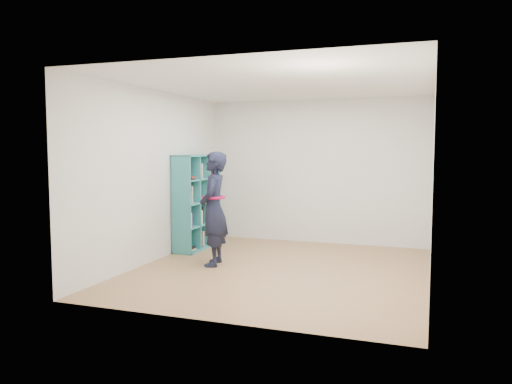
% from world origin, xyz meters
% --- Properties ---
extents(floor, '(4.50, 4.50, 0.00)m').
position_xyz_m(floor, '(0.00, 0.00, 0.00)').
color(floor, olive).
rests_on(floor, ground).
extents(ceiling, '(4.50, 4.50, 0.00)m').
position_xyz_m(ceiling, '(0.00, 0.00, 2.60)').
color(ceiling, white).
rests_on(ceiling, wall_back).
extents(wall_left, '(0.02, 4.50, 2.60)m').
position_xyz_m(wall_left, '(-2.00, 0.00, 1.30)').
color(wall_left, silver).
rests_on(wall_left, floor).
extents(wall_right, '(0.02, 4.50, 2.60)m').
position_xyz_m(wall_right, '(2.00, 0.00, 1.30)').
color(wall_right, silver).
rests_on(wall_right, floor).
extents(wall_back, '(4.00, 0.02, 2.60)m').
position_xyz_m(wall_back, '(0.00, 2.25, 1.30)').
color(wall_back, silver).
rests_on(wall_back, floor).
extents(wall_front, '(4.00, 0.02, 2.60)m').
position_xyz_m(wall_front, '(0.00, -2.25, 1.30)').
color(wall_front, silver).
rests_on(wall_front, floor).
extents(bookshelf, '(0.35, 1.21, 1.61)m').
position_xyz_m(bookshelf, '(-1.84, 1.04, 0.79)').
color(bookshelf, teal).
rests_on(bookshelf, floor).
extents(person, '(0.54, 0.69, 1.68)m').
position_xyz_m(person, '(-1.02, -0.02, 0.84)').
color(person, black).
rests_on(person, floor).
extents(smartphone, '(0.05, 0.09, 0.13)m').
position_xyz_m(smartphone, '(-1.18, 0.04, 0.95)').
color(smartphone, silver).
rests_on(smartphone, person).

